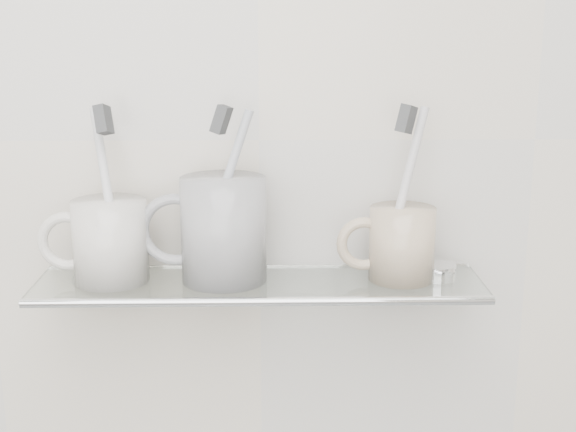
{
  "coord_description": "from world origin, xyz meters",
  "views": [
    {
      "loc": [
        0.02,
        0.18,
        1.39
      ],
      "look_at": [
        0.03,
        1.04,
        1.18
      ],
      "focal_mm": 50.0,
      "sensor_mm": 36.0,
      "label": 1
    }
  ],
  "objects_px": {
    "mug_left": "(110,241)",
    "mug_center": "(224,230)",
    "shelf_glass": "(259,284)",
    "mug_right": "(402,244)"
  },
  "relations": [
    {
      "from": "mug_left",
      "to": "mug_center",
      "type": "distance_m",
      "value": 0.13
    },
    {
      "from": "shelf_glass",
      "to": "mug_center",
      "type": "xyz_separation_m",
      "value": [
        -0.04,
        0.0,
        0.06
      ]
    },
    {
      "from": "shelf_glass",
      "to": "mug_center",
      "type": "bearing_deg",
      "value": 172.73
    },
    {
      "from": "shelf_glass",
      "to": "mug_right",
      "type": "bearing_deg",
      "value": 1.79
    },
    {
      "from": "shelf_glass",
      "to": "mug_left",
      "type": "distance_m",
      "value": 0.17
    },
    {
      "from": "mug_center",
      "to": "shelf_glass",
      "type": "bearing_deg",
      "value": -22.28
    },
    {
      "from": "mug_left",
      "to": "mug_right",
      "type": "relative_size",
      "value": 1.12
    },
    {
      "from": "mug_left",
      "to": "mug_center",
      "type": "relative_size",
      "value": 0.79
    },
    {
      "from": "mug_right",
      "to": "mug_left",
      "type": "bearing_deg",
      "value": 167.82
    },
    {
      "from": "mug_left",
      "to": "mug_center",
      "type": "xyz_separation_m",
      "value": [
        0.13,
        0.0,
        0.01
      ]
    }
  ]
}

